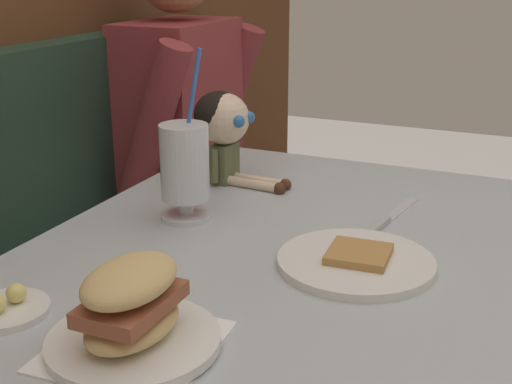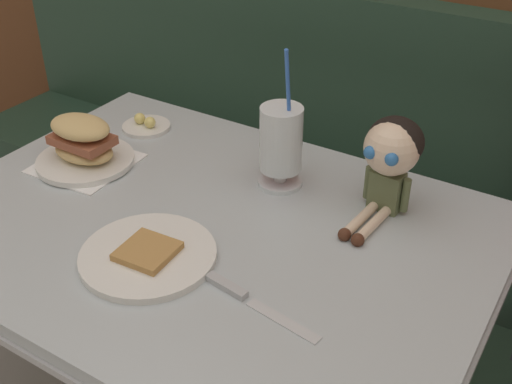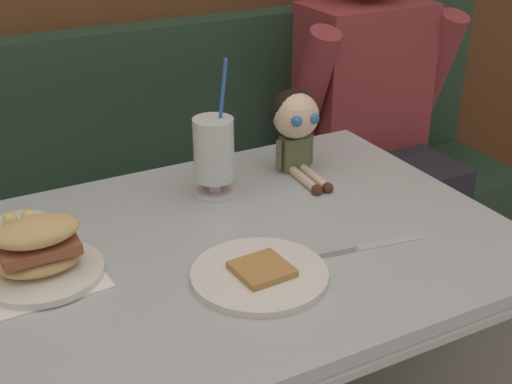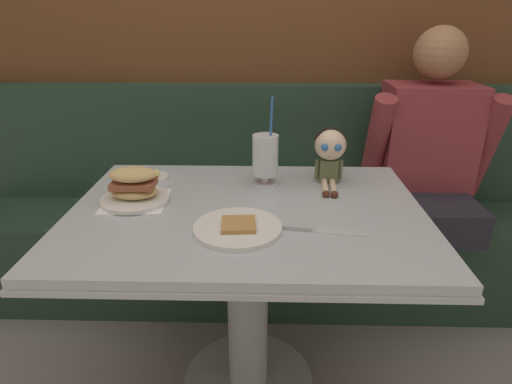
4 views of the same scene
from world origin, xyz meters
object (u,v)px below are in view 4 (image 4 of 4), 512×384
object	(u,v)px
milkshake_glass	(265,157)
diner_patron	(428,153)
seated_doll	(330,148)
butter_saucer	(152,176)
toast_plate	(238,228)
sandwich_plate	(134,188)
butter_knife	(309,229)

from	to	relation	value
milkshake_glass	diner_patron	distance (m)	0.80
milkshake_glass	seated_doll	xyz separation A→B (m)	(0.23, 0.03, 0.03)
milkshake_glass	butter_saucer	size ratio (longest dim) A/B	2.62
toast_plate	sandwich_plate	bearing A→B (deg)	151.08
milkshake_glass	seated_doll	distance (m)	0.23
milkshake_glass	seated_doll	world-z (taller)	milkshake_glass
milkshake_glass	sandwich_plate	distance (m)	0.45
toast_plate	milkshake_glass	world-z (taller)	milkshake_glass
sandwich_plate	toast_plate	bearing A→B (deg)	-28.92
toast_plate	diner_patron	bearing A→B (deg)	43.07
milkshake_glass	sandwich_plate	xyz separation A→B (m)	(-0.42, -0.16, -0.06)
toast_plate	diner_patron	world-z (taller)	diner_patron
butter_saucer	seated_doll	world-z (taller)	seated_doll
milkshake_glass	butter_knife	distance (m)	0.38
seated_doll	toast_plate	bearing A→B (deg)	-128.33
toast_plate	milkshake_glass	bearing A→B (deg)	77.94
butter_knife	seated_doll	xyz separation A→B (m)	(0.10, 0.38, 0.12)
butter_knife	seated_doll	size ratio (longest dim) A/B	1.06
sandwich_plate	butter_saucer	size ratio (longest dim) A/B	1.83
butter_knife	diner_patron	xyz separation A→B (m)	(0.58, 0.72, -0.00)
seated_doll	diner_patron	bearing A→B (deg)	35.96
butter_saucer	seated_doll	distance (m)	0.66
butter_saucer	butter_knife	bearing A→B (deg)	-36.07
seated_doll	milkshake_glass	bearing A→B (deg)	-171.95
milkshake_glass	sandwich_plate	world-z (taller)	milkshake_glass
milkshake_glass	butter_knife	size ratio (longest dim) A/B	1.34
diner_patron	butter_saucer	bearing A→B (deg)	-163.68
toast_plate	diner_patron	xyz separation A→B (m)	(0.78, 0.73, -0.01)
milkshake_glass	butter_knife	bearing A→B (deg)	-70.04
sandwich_plate	milkshake_glass	bearing A→B (deg)	20.86
butter_knife	diner_patron	size ratio (longest dim) A/B	0.29
sandwich_plate	diner_patron	bearing A→B (deg)	25.58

